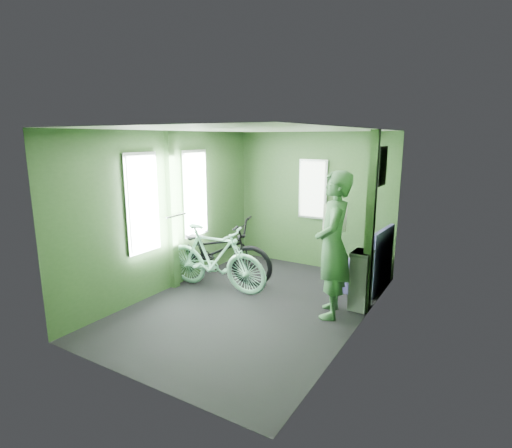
{
  "coord_description": "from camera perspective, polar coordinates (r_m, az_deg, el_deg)",
  "views": [
    {
      "loc": [
        2.61,
        -4.27,
        2.2
      ],
      "look_at": [
        0.0,
        0.1,
        1.1
      ],
      "focal_mm": 28.0,
      "sensor_mm": 36.0,
      "label": 1
    }
  ],
  "objects": [
    {
      "name": "bicycle_mint",
      "position": [
        6.0,
        -5.85,
        -9.38
      ],
      "size": [
        1.69,
        0.71,
        1.05
      ],
      "primitive_type": "imported",
      "rotation": [
        0.0,
        -0.14,
        1.63
      ],
      "color": "#8FE5BE",
      "rests_on": "ground"
    },
    {
      "name": "room",
      "position": [
        5.11,
        -0.71,
        3.6
      ],
      "size": [
        4.0,
        4.02,
        2.31
      ],
      "color": "black",
      "rests_on": "ground"
    },
    {
      "name": "passenger",
      "position": [
        4.99,
        10.93,
        -2.97
      ],
      "size": [
        0.62,
        0.77,
        1.83
      ],
      "rotation": [
        0.0,
        0.0,
        -1.26
      ],
      "color": "#335F38",
      "rests_on": "ground"
    },
    {
      "name": "bicycle_black",
      "position": [
        6.34,
        -6.07,
        -8.17
      ],
      "size": [
        2.03,
        1.12,
        1.07
      ],
      "primitive_type": "imported",
      "rotation": [
        0.0,
        -0.1,
        1.76
      ],
      "color": "black",
      "rests_on": "ground"
    },
    {
      "name": "waste_box",
      "position": [
        5.42,
        14.74,
        -7.76
      ],
      "size": [
        0.23,
        0.32,
        0.78
      ],
      "primitive_type": "cube",
      "color": "slate",
      "rests_on": "ground"
    },
    {
      "name": "bench_seat",
      "position": [
        6.21,
        15.75,
        -6.35
      ],
      "size": [
        0.54,
        0.9,
        0.92
      ],
      "rotation": [
        0.0,
        0.0,
        -0.06
      ],
      "color": "navy",
      "rests_on": "ground"
    }
  ]
}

